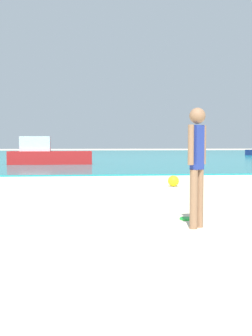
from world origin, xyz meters
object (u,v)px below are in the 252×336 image
at_px(person_standing, 197,160).
at_px(boat_near, 47,155).
at_px(beach_ball, 173,181).
at_px(frisbee, 188,219).

bearing_deg(person_standing, boat_near, -119.41).
height_order(boat_near, beach_ball, boat_near).
relative_size(boat_near, beach_ball, 14.99).
relative_size(person_standing, boat_near, 0.37).
height_order(person_standing, boat_near, person_standing).
xyz_separation_m(frisbee, beach_ball, (0.86, 5.02, 0.14)).
xyz_separation_m(person_standing, boat_near, (-3.69, 17.76, -0.37)).
xyz_separation_m(person_standing, frisbee, (0.04, 0.65, -0.95)).
bearing_deg(beach_ball, person_standing, -99.04).
bearing_deg(frisbee, beach_ball, 80.23).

